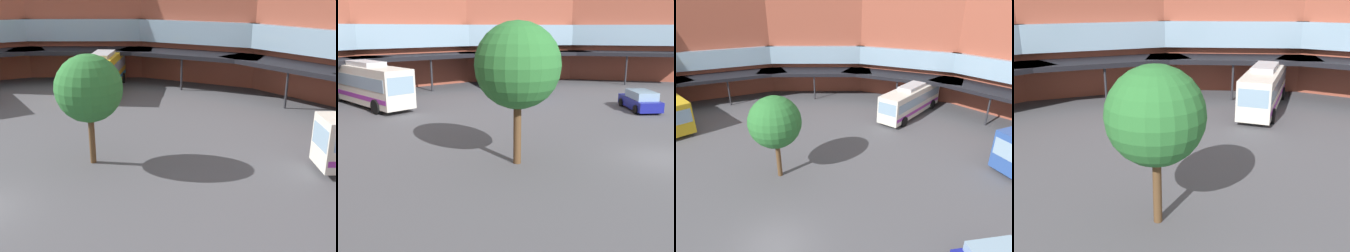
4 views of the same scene
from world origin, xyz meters
The scene contains 3 objects.
station_building centered at (0.00, 18.69, 6.47)m, with size 71.35×41.71×13.43m.
bus_0 centered at (-18.82, 13.57, 1.94)m, with size 10.21×7.95×3.84m.
plaza_tree centered at (-2.64, 6.79, 4.55)m, with size 3.90×3.90×6.52m.
Camera 1 is at (19.16, -0.19, 10.15)m, focal length 43.58 mm.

